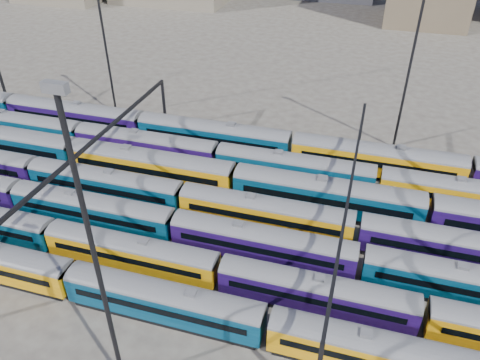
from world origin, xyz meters
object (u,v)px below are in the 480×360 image
(rake_1, at_px, (131,250))
(mast_2, at_px, (94,253))
(rake_0, at_px, (383,351))
(rake_2, at_px, (92,208))

(rake_1, relative_size, mast_2, 3.64)
(rake_1, bearing_deg, mast_2, -66.45)
(rake_1, height_order, mast_2, mast_2)
(mast_2, bearing_deg, rake_1, 113.55)
(rake_1, bearing_deg, rake_0, -11.35)
(rake_0, distance_m, mast_2, 23.85)
(rake_2, bearing_deg, mast_2, -53.19)
(rake_1, xyz_separation_m, rake_2, (-7.49, 5.00, 0.15))
(rake_0, relative_size, mast_2, 3.71)
(rake_1, relative_size, rake_2, 0.67)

